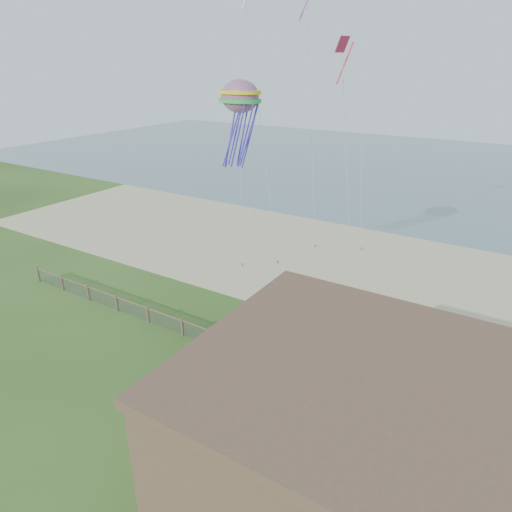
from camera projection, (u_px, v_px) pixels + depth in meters
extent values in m
plane|color=#2D4E1A|center=(151.00, 407.00, 23.32)|extent=(160.00, 160.00, 0.00)
cube|color=#C1B68C|center=(326.00, 261.00, 40.50)|extent=(72.00, 20.00, 0.02)
cube|color=slate|center=(435.00, 170.00, 74.87)|extent=(160.00, 68.00, 0.02)
cube|color=brown|center=(414.00, 487.00, 14.85)|extent=(15.00, 10.00, 7.00)
cube|color=brown|center=(438.00, 443.00, 20.81)|extent=(15.00, 2.00, 0.50)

